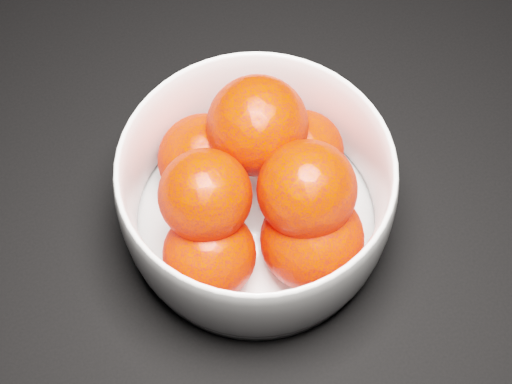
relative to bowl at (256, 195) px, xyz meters
name	(u,v)px	position (x,y,z in m)	size (l,w,h in m)	color
bowl	(256,195)	(0.00, 0.00, 0.00)	(0.19, 0.19, 0.09)	silver
orange_pile	(259,187)	(0.00, 0.00, 0.01)	(0.15, 0.16, 0.11)	#FF1700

